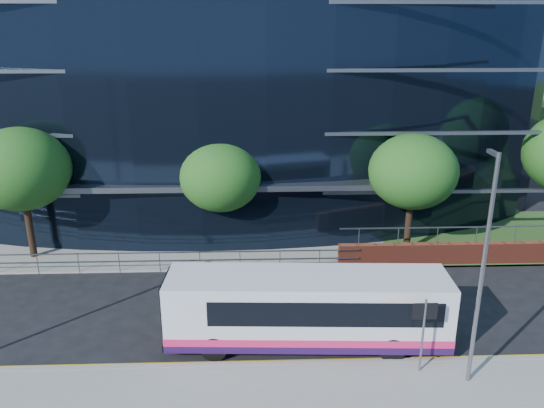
{
  "coord_description": "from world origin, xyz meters",
  "views": [
    {
      "loc": [
        -1.28,
        -17.28,
        11.69
      ],
      "look_at": [
        -0.36,
        8.0,
        3.19
      ],
      "focal_mm": 35.0,
      "sensor_mm": 36.0,
      "label": 1
    }
  ],
  "objects_px": {
    "tree_far_a": "(21,169)",
    "city_bus": "(310,309)",
    "street_sign": "(424,320)",
    "tree_far_c": "(413,172)",
    "tree_far_b": "(221,177)",
    "streetlight_east": "(483,266)",
    "tree_dist_e": "(485,96)"
  },
  "relations": [
    {
      "from": "tree_far_c",
      "to": "city_bus",
      "type": "height_order",
      "value": "tree_far_c"
    },
    {
      "from": "tree_far_c",
      "to": "tree_far_a",
      "type": "bearing_deg",
      "value": 180.0
    },
    {
      "from": "tree_dist_e",
      "to": "city_bus",
      "type": "relative_size",
      "value": 0.61
    },
    {
      "from": "streetlight_east",
      "to": "city_bus",
      "type": "xyz_separation_m",
      "value": [
        -5.2,
        2.6,
        -2.91
      ]
    },
    {
      "from": "tree_dist_e",
      "to": "city_bus",
      "type": "distance_m",
      "value": 45.98
    },
    {
      "from": "tree_dist_e",
      "to": "streetlight_east",
      "type": "bearing_deg",
      "value": -113.11
    },
    {
      "from": "tree_far_b",
      "to": "tree_dist_e",
      "type": "height_order",
      "value": "tree_dist_e"
    },
    {
      "from": "city_bus",
      "to": "tree_far_c",
      "type": "bearing_deg",
      "value": 56.89
    },
    {
      "from": "tree_far_a",
      "to": "tree_far_b",
      "type": "bearing_deg",
      "value": 2.86
    },
    {
      "from": "tree_far_c",
      "to": "tree_dist_e",
      "type": "xyz_separation_m",
      "value": [
        17.0,
        31.0,
        0.0
      ]
    },
    {
      "from": "tree_dist_e",
      "to": "city_bus",
      "type": "xyz_separation_m",
      "value": [
        -23.2,
        -39.58,
        -3.01
      ]
    },
    {
      "from": "street_sign",
      "to": "tree_far_c",
      "type": "bearing_deg",
      "value": 76.71
    },
    {
      "from": "street_sign",
      "to": "tree_far_a",
      "type": "xyz_separation_m",
      "value": [
        -17.5,
        10.59,
        2.71
      ]
    },
    {
      "from": "tree_far_b",
      "to": "tree_dist_e",
      "type": "xyz_separation_m",
      "value": [
        27.0,
        30.5,
        0.33
      ]
    },
    {
      "from": "tree_far_c",
      "to": "city_bus",
      "type": "distance_m",
      "value": 11.0
    },
    {
      "from": "city_bus",
      "to": "tree_far_b",
      "type": "bearing_deg",
      "value": 115.46
    },
    {
      "from": "tree_far_a",
      "to": "city_bus",
      "type": "relative_size",
      "value": 0.65
    },
    {
      "from": "street_sign",
      "to": "tree_far_c",
      "type": "distance_m",
      "value": 11.14
    },
    {
      "from": "tree_far_b",
      "to": "city_bus",
      "type": "xyz_separation_m",
      "value": [
        3.8,
        -9.08,
        -2.68
      ]
    },
    {
      "from": "tree_far_a",
      "to": "tree_dist_e",
      "type": "distance_m",
      "value": 48.27
    },
    {
      "from": "tree_far_b",
      "to": "streetlight_east",
      "type": "xyz_separation_m",
      "value": [
        9.0,
        -11.67,
        0.23
      ]
    },
    {
      "from": "tree_dist_e",
      "to": "tree_far_c",
      "type": "bearing_deg",
      "value": -118.74
    },
    {
      "from": "tree_far_a",
      "to": "streetlight_east",
      "type": "distance_m",
      "value": 22.05
    },
    {
      "from": "street_sign",
      "to": "streetlight_east",
      "type": "relative_size",
      "value": 0.35
    },
    {
      "from": "tree_far_a",
      "to": "streetlight_east",
      "type": "bearing_deg",
      "value": -30.46
    },
    {
      "from": "tree_far_a",
      "to": "tree_far_c",
      "type": "bearing_deg",
      "value": 0.0
    },
    {
      "from": "tree_far_c",
      "to": "streetlight_east",
      "type": "xyz_separation_m",
      "value": [
        -1.0,
        -11.17,
        -0.1
      ]
    },
    {
      "from": "tree_far_b",
      "to": "tree_far_c",
      "type": "height_order",
      "value": "tree_far_c"
    },
    {
      "from": "tree_far_a",
      "to": "tree_dist_e",
      "type": "height_order",
      "value": "tree_far_a"
    },
    {
      "from": "tree_far_a",
      "to": "tree_dist_e",
      "type": "bearing_deg",
      "value": 39.96
    },
    {
      "from": "streetlight_east",
      "to": "tree_dist_e",
      "type": "bearing_deg",
      "value": 66.89
    },
    {
      "from": "street_sign",
      "to": "streetlight_east",
      "type": "bearing_deg",
      "value": -21.36
    }
  ]
}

